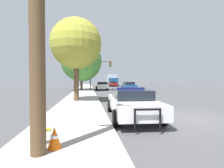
# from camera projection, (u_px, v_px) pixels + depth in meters

# --- Properties ---
(ground_plane) EXTENTS (110.00, 110.00, 0.00)m
(ground_plane) POSITION_uv_depth(u_px,v_px,m) (185.00, 118.00, 8.17)
(ground_plane) COLOR #474749
(sidewalk_left) EXTENTS (3.00, 110.00, 0.13)m
(sidewalk_left) POSITION_uv_depth(u_px,v_px,m) (74.00, 120.00, 7.47)
(sidewalk_left) COLOR #A3A099
(sidewalk_left) RESTS_ON ground_plane
(police_car) EXTENTS (2.26, 5.23, 1.42)m
(police_car) POSITION_uv_depth(u_px,v_px,m) (131.00, 102.00, 8.35)
(police_car) COLOR white
(police_car) RESTS_ON ground_plane
(fire_hydrant) EXTENTS (0.50, 0.22, 0.76)m
(fire_hydrant) POSITION_uv_depth(u_px,v_px,m) (41.00, 129.00, 4.52)
(fire_hydrant) COLOR gold
(fire_hydrant) RESTS_ON sidewalk_left
(utility_pole) EXTENTS (1.40, 0.34, 6.58)m
(utility_pole) POSITION_uv_depth(u_px,v_px,m) (37.00, 3.00, 3.82)
(utility_pole) COLOR brown
(utility_pole) RESTS_ON sidewalk_left
(traffic_light) EXTENTS (3.63, 0.35, 4.87)m
(traffic_light) POSITION_uv_depth(u_px,v_px,m) (99.00, 69.00, 29.37)
(traffic_light) COLOR #424247
(traffic_light) RESTS_ON sidewalk_left
(car_background_midblock) EXTENTS (2.03, 3.94, 1.38)m
(car_background_midblock) POSITION_uv_depth(u_px,v_px,m) (102.00, 86.00, 29.47)
(car_background_midblock) COLOR silver
(car_background_midblock) RESTS_ON ground_plane
(car_background_oncoming) EXTENTS (2.08, 3.95, 1.39)m
(car_background_oncoming) POSITION_uv_depth(u_px,v_px,m) (129.00, 86.00, 28.41)
(car_background_oncoming) COLOR navy
(car_background_oncoming) RESTS_ON ground_plane
(car_background_distant) EXTENTS (2.23, 4.49, 1.27)m
(car_background_distant) POSITION_uv_depth(u_px,v_px,m) (113.00, 84.00, 44.22)
(car_background_distant) COLOR maroon
(car_background_distant) RESTS_ON ground_plane
(box_truck) EXTENTS (2.87, 7.76, 3.22)m
(box_truck) POSITION_uv_depth(u_px,v_px,m) (112.00, 80.00, 51.19)
(box_truck) COLOR navy
(box_truck) RESTS_ON ground_plane
(tree_sidewalk_mid) EXTENTS (6.37, 6.37, 7.73)m
(tree_sidewalk_mid) POSITION_uv_depth(u_px,v_px,m) (81.00, 61.00, 27.27)
(tree_sidewalk_mid) COLOR brown
(tree_sidewalk_mid) RESTS_ON sidewalk_left
(tree_sidewalk_near) EXTENTS (4.00, 4.00, 6.49)m
(tree_sidewalk_near) POSITION_uv_depth(u_px,v_px,m) (76.00, 44.00, 13.69)
(tree_sidewalk_near) COLOR brown
(tree_sidewalk_near) RESTS_ON sidewalk_left
(traffic_cone) EXTENTS (0.34, 0.34, 0.54)m
(traffic_cone) POSITION_uv_depth(u_px,v_px,m) (54.00, 138.00, 4.23)
(traffic_cone) COLOR orange
(traffic_cone) RESTS_ON sidewalk_left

